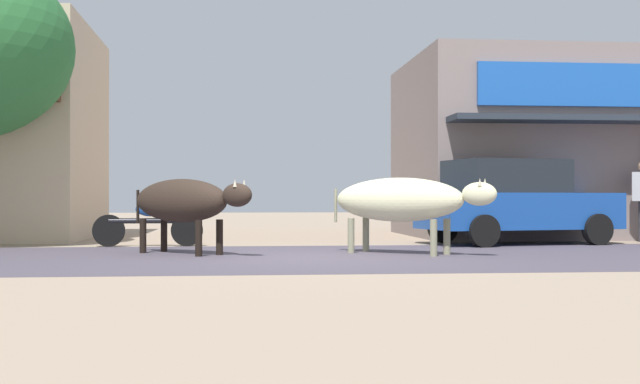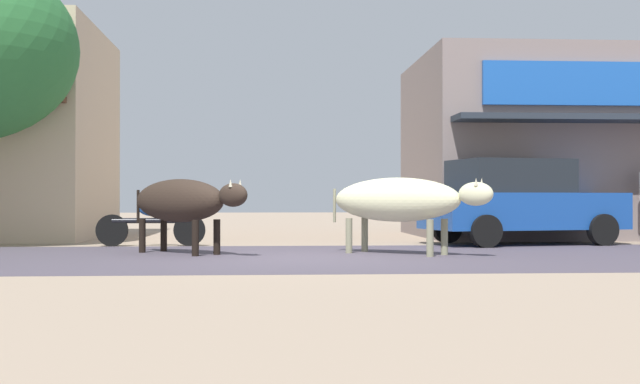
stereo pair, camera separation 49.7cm
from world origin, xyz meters
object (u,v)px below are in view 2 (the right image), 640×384
parked_hatchback_car (519,201)px  cow_near_brown (182,201)px  cow_far_dark (399,200)px  parked_motorcycle (152,221)px

parked_hatchback_car → cow_near_brown: (-6.26, -2.41, 0.01)m
parked_hatchback_car → cow_near_brown: bearing=-159.0°
parked_hatchback_car → cow_far_dark: 3.90m
parked_motorcycle → cow_far_dark: bearing=-31.5°
cow_near_brown → cow_far_dark: cow_far_dark is taller
parked_hatchback_car → cow_far_dark: parked_hatchback_car is taller
parked_motorcycle → cow_far_dark: (4.23, -2.59, 0.40)m
parked_motorcycle → cow_near_brown: size_ratio=0.94×
cow_far_dark → parked_hatchback_car: bearing=44.5°
cow_near_brown → parked_motorcycle: bearing=108.4°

